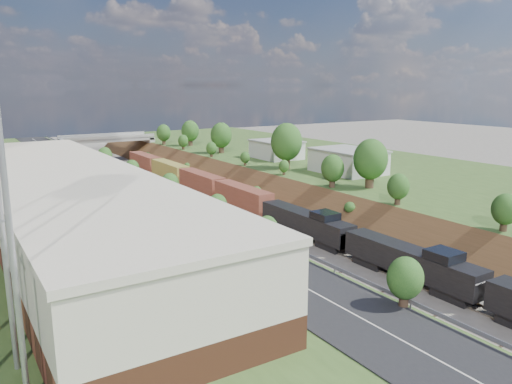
# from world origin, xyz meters

# --- Properties ---
(platform_right) EXTENTS (44.00, 180.00, 5.00)m
(platform_right) POSITION_xyz_m (33.00, 60.00, 2.50)
(platform_right) COLOR #375422
(platform_right) RESTS_ON ground
(embankment_left) EXTENTS (10.00, 180.00, 10.00)m
(embankment_left) POSITION_xyz_m (-11.00, 60.00, 0.00)
(embankment_left) COLOR brown
(embankment_left) RESTS_ON ground
(embankment_right) EXTENTS (10.00, 180.00, 10.00)m
(embankment_right) POSITION_xyz_m (11.00, 60.00, 0.00)
(embankment_right) COLOR brown
(embankment_right) RESTS_ON ground
(rail_left_track) EXTENTS (1.58, 180.00, 0.18)m
(rail_left_track) POSITION_xyz_m (-2.60, 60.00, 0.09)
(rail_left_track) COLOR gray
(rail_left_track) RESTS_ON ground
(rail_right_track) EXTENTS (1.58, 180.00, 0.18)m
(rail_right_track) POSITION_xyz_m (2.60, 60.00, 0.09)
(rail_right_track) COLOR gray
(rail_right_track) RESTS_ON ground
(road) EXTENTS (8.00, 180.00, 0.10)m
(road) POSITION_xyz_m (-15.50, 60.00, 5.05)
(road) COLOR black
(road) RESTS_ON platform_left
(guardrail) EXTENTS (0.10, 171.00, 0.70)m
(guardrail) POSITION_xyz_m (-11.40, 59.80, 5.55)
(guardrail) COLOR #99999E
(guardrail) RESTS_ON platform_left
(commercial_building) EXTENTS (14.30, 62.30, 7.00)m
(commercial_building) POSITION_xyz_m (-28.00, 38.00, 8.51)
(commercial_building) COLOR brown
(commercial_building) RESTS_ON platform_left
(overpass) EXTENTS (24.50, 8.30, 7.40)m
(overpass) POSITION_xyz_m (0.00, 122.00, 4.92)
(overpass) COLOR gray
(overpass) RESTS_ON ground
(white_building_near) EXTENTS (9.00, 12.00, 4.00)m
(white_building_near) POSITION_xyz_m (23.50, 52.00, 7.00)
(white_building_near) COLOR silver
(white_building_near) RESTS_ON platform_right
(white_building_far) EXTENTS (8.00, 10.00, 3.60)m
(white_building_far) POSITION_xyz_m (23.00, 74.00, 6.80)
(white_building_far) COLOR silver
(white_building_far) RESTS_ON platform_right
(tree_right_large) EXTENTS (5.25, 5.25, 7.61)m
(tree_right_large) POSITION_xyz_m (17.00, 40.00, 9.38)
(tree_right_large) COLOR #473323
(tree_right_large) RESTS_ON platform_right
(tree_left_crest) EXTENTS (2.45, 2.45, 3.55)m
(tree_left_crest) POSITION_xyz_m (-11.80, 20.00, 7.04)
(tree_left_crest) COLOR #473323
(tree_left_crest) RESTS_ON platform_left
(freight_train) EXTENTS (2.85, 115.48, 4.55)m
(freight_train) POSITION_xyz_m (2.60, 52.47, 2.45)
(freight_train) COLOR black
(freight_train) RESTS_ON ground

